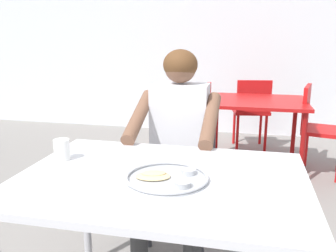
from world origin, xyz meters
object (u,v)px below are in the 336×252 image
diner_foreground (177,136)px  chair_red_far (252,108)px  thali_tray (167,177)px  drinking_cup (62,149)px  table_foreground (161,192)px  chair_red_left (195,118)px  chair_foreground (183,162)px  chair_red_right (316,123)px  table_background_red (256,108)px

diner_foreground → chair_red_far: 2.25m
thali_tray → drinking_cup: 0.55m
table_foreground → chair_red_left: chair_red_left is taller
chair_foreground → chair_red_right: (1.05, 1.33, 0.01)m
chair_red_left → chair_red_right: 1.17m
table_foreground → chair_red_right: (0.98, 2.23, -0.18)m
drinking_cup → table_foreground: bearing=-10.5°
thali_tray → diner_foreground: diner_foreground is taller
thali_tray → chair_foreground: (-0.10, 0.93, -0.27)m
thali_tray → chair_foreground: bearing=96.2°
table_foreground → thali_tray: thali_tray is taller
diner_foreground → table_background_red: bearing=72.4°
table_background_red → drinking_cup: bearing=-113.5°
chair_red_left → thali_tray: bearing=-84.3°
thali_tray → chair_red_far: 2.94m
diner_foreground → chair_red_far: size_ratio=1.49×
thali_tray → table_background_red: bearing=80.3°
table_foreground → diner_foreground: size_ratio=0.96×
drinking_cup → thali_tray: bearing=-13.6°
table_foreground → chair_foreground: (-0.07, 0.90, -0.19)m
chair_foreground → table_background_red: (0.48, 1.28, 0.14)m
table_foreground → drinking_cup: 0.52m
thali_tray → table_background_red: (0.38, 2.22, -0.13)m
thali_tray → diner_foreground: bearing=98.1°
thali_tray → chair_red_right: bearing=67.4°
chair_red_left → chair_red_right: chair_red_right is taller
drinking_cup → diner_foreground: size_ratio=0.08×
chair_red_right → drinking_cup: bearing=-124.5°
table_background_red → chair_foreground: bearing=-110.5°
table_background_red → diner_foreground: bearing=-107.6°
table_foreground → chair_red_left: size_ratio=1.41×
table_background_red → chair_red_right: bearing=4.9°
table_background_red → chair_red_far: 0.70m
table_background_red → chair_red_left: bearing=175.8°
chair_red_far → table_background_red: bearing=-87.1°
diner_foreground → chair_foreground: bearing=90.0°
chair_foreground → chair_red_right: 1.69m
thali_tray → chair_red_right: chair_red_right is taller
chair_red_right → chair_foreground: bearing=-128.1°
diner_foreground → chair_red_right: size_ratio=1.45×
table_background_red → chair_red_left: size_ratio=1.11×
thali_tray → chair_red_left: size_ratio=0.40×
diner_foreground → chair_red_left: size_ratio=1.47×
chair_red_right → table_background_red: bearing=-175.1°
drinking_cup → chair_red_far: (0.87, 2.78, -0.31)m
chair_red_left → chair_red_far: bearing=48.5°
drinking_cup → chair_red_far: drinking_cup is taller
drinking_cup → chair_red_left: bearing=81.9°
table_foreground → table_background_red: size_ratio=1.27×
table_background_red → chair_red_far: size_ratio=1.12×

